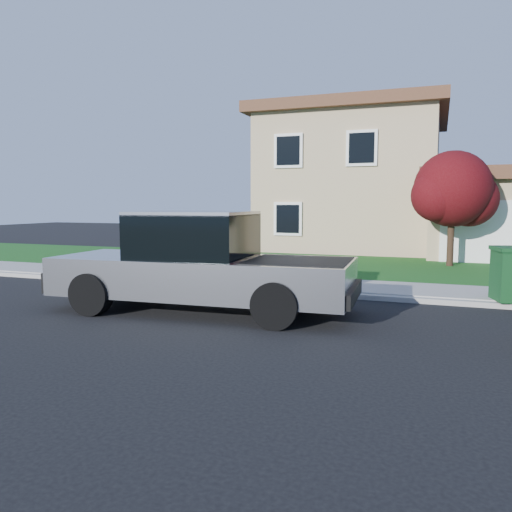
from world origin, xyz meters
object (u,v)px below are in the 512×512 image
Objects in this scene: pickup_truck at (201,265)px; ornamental_tree at (454,193)px; woman at (188,261)px; trash_bin at (511,273)px.

ornamental_tree reaches higher than pickup_truck.
pickup_truck is 1.75m from woman.
ornamental_tree reaches higher than woman.
ornamental_tree is at bearing 85.67° from trash_bin.
woman is 10.20m from ornamental_tree.
pickup_truck is at bearing -169.98° from trash_bin.
trash_bin is (7.27, 1.33, -0.12)m from woman.
trash_bin is at bearing -80.65° from ornamental_tree.
trash_bin is at bearing 20.60° from pickup_truck.
trash_bin is (6.22, 2.73, -0.24)m from pickup_truck.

